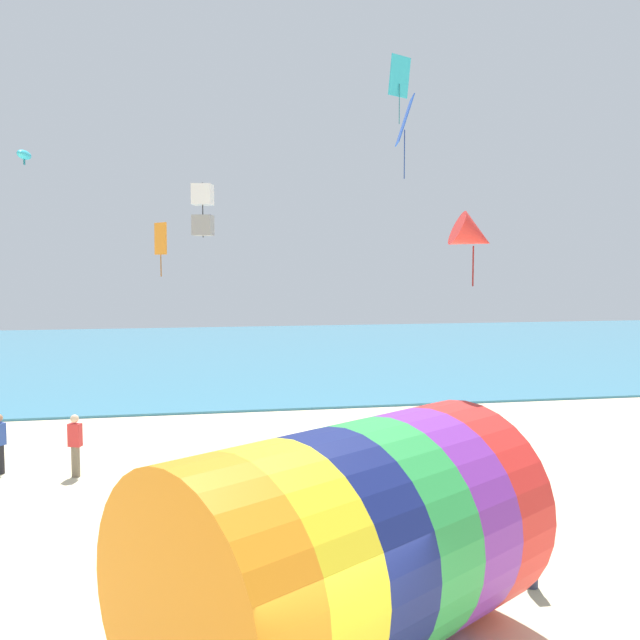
% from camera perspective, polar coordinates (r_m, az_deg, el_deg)
% --- Properties ---
extents(sea, '(120.00, 40.00, 0.10)m').
position_cam_1_polar(sea, '(49.39, -8.44, -2.61)').
color(sea, teal).
rests_on(sea, ground).
extents(giant_inflatable_tube, '(7.18, 6.43, 3.62)m').
position_cam_1_polar(giant_inflatable_tube, '(11.32, 2.08, -17.58)').
color(giant_inflatable_tube, orange).
rests_on(giant_inflatable_tube, ground).
extents(kite_handler, '(0.24, 0.37, 1.65)m').
position_cam_1_polar(kite_handler, '(14.55, 16.65, -16.78)').
color(kite_handler, '#383D56').
rests_on(kite_handler, ground).
extents(kite_orange_diamond, '(0.37, 0.55, 1.54)m').
position_cam_1_polar(kite_orange_diamond, '(20.98, -12.64, 6.30)').
color(kite_orange_diamond, orange).
extents(kite_cyan_parafoil, '(0.52, 0.98, 0.50)m').
position_cam_1_polar(kite_cyan_parafoil, '(25.51, -22.60, 12.11)').
color(kite_cyan_parafoil, '#2DB2C6').
extents(kite_cyan_diamond, '(0.97, 0.67, 2.45)m').
position_cam_1_polar(kite_cyan_diamond, '(27.86, 6.38, 18.76)').
color(kite_cyan_diamond, '#2DB2C6').
extents(kite_red_delta, '(1.04, 0.83, 1.47)m').
position_cam_1_polar(kite_red_delta, '(14.31, 12.19, 6.61)').
color(kite_red_delta, red).
extents(kite_blue_diamond, '(0.67, 1.11, 2.53)m').
position_cam_1_polar(kite_blue_diamond, '(23.23, 6.79, 15.49)').
color(kite_blue_diamond, blue).
extents(kite_white_box, '(0.58, 0.58, 1.36)m').
position_cam_1_polar(kite_white_box, '(18.18, -9.36, 8.68)').
color(kite_white_box, white).
extents(bystander_near_water, '(0.42, 0.34, 1.80)m').
position_cam_1_polar(bystander_near_water, '(21.80, -18.99, -9.41)').
color(bystander_near_water, '#726651').
rests_on(bystander_near_water, ground).
extents(bystander_mid_beach, '(0.42, 0.40, 1.76)m').
position_cam_1_polar(bystander_mid_beach, '(22.91, -24.26, -8.97)').
color(bystander_mid_beach, black).
rests_on(bystander_mid_beach, ground).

